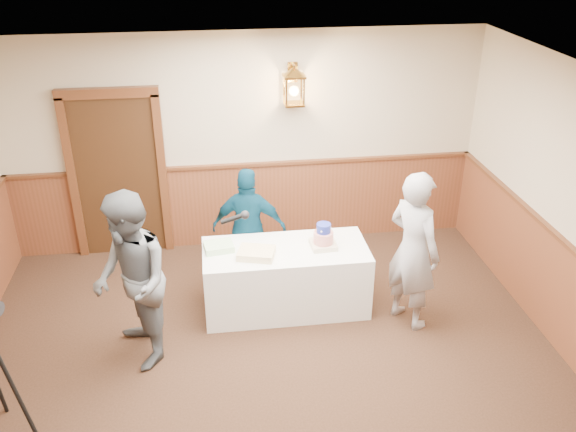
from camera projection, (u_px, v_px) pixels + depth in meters
name	position (u px, v px, depth m)	size (l,w,h in m)	color
room_shell	(265.00, 258.00, 4.95)	(6.02, 7.02, 2.81)	#C0AA90
display_table	(286.00, 278.00, 6.79)	(1.80, 0.80, 0.75)	white
tiered_cake	(323.00, 238.00, 6.62)	(0.28, 0.28, 0.28)	beige
sheet_cake_yellow	(256.00, 253.00, 6.46)	(0.38, 0.29, 0.08)	#F3DA91
sheet_cake_green	(219.00, 247.00, 6.59)	(0.31, 0.25, 0.07)	#9ED395
interviewer	(131.00, 282.00, 5.76)	(1.62, 1.05, 1.80)	#53575B
baker	(413.00, 250.00, 6.33)	(0.64, 0.42, 1.76)	#9B9BA0
assistant_p	(249.00, 228.00, 7.09)	(0.86, 0.36, 1.47)	#0A354C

